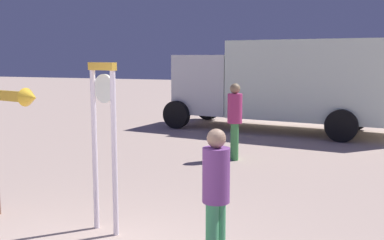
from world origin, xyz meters
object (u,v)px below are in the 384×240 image
Objects in this scene: person_near_clock at (216,192)px; arrow_sign at (6,121)px; standing_clock at (104,130)px; box_truck_near at (290,82)px; person_distant at (235,117)px; box_truck_far at (338,73)px.

arrow_sign is at bearing 172.30° from person_near_clock.
standing_clock is 9.43m from box_truck_near.
standing_clock is 4.85m from person_distant.
person_near_clock is (3.21, -0.43, -0.56)m from arrow_sign.
box_truck_near is (1.02, 9.37, 0.19)m from standing_clock.
person_near_clock is 19.39m from box_truck_far.
person_distant is 4.64m from box_truck_near.
box_truck_far is at bearing 79.57° from arrow_sign.
box_truck_near reaches higher than standing_clock.
box_truck_far is at bearing 84.24° from box_truck_near.
box_truck_near reaches higher than box_truck_far.
box_truck_near is at bearing 83.80° from standing_clock.
box_truck_far is (1.97, 18.85, 0.17)m from standing_clock.
standing_clock is 1.03× the size of arrow_sign.
arrow_sign is at bearing -112.02° from person_distant.
arrow_sign is (-1.51, -0.09, 0.06)m from standing_clock.
arrow_sign is 5.30m from person_distant.
box_truck_far reaches higher than standing_clock.
person_distant is 0.23× the size of box_truck_near.
arrow_sign is 0.29× the size of box_truck_near.
standing_clock is at bearing -95.98° from box_truck_far.
person_distant reaches higher than person_near_clock.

